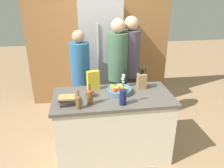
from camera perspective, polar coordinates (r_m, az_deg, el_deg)
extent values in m
plane|color=#A37F5B|center=(3.23, 0.25, -17.45)|extent=(14.00, 14.00, 0.00)
cube|color=silver|center=(2.97, 0.26, -11.17)|extent=(1.44, 0.71, 0.85)
cube|color=#56514C|center=(2.75, 0.28, -3.43)|extent=(1.50, 0.74, 0.04)
cube|color=#9E6B3D|center=(4.24, -3.28, 12.15)|extent=(2.70, 0.12, 2.60)
cube|color=#B7B7BC|center=(3.96, -3.12, 6.82)|extent=(0.71, 0.60, 1.99)
cylinder|color=#B7B7BC|center=(3.63, -3.51, 6.91)|extent=(0.02, 0.02, 1.09)
cylinder|color=slate|center=(2.80, 1.97, -1.80)|extent=(0.32, 0.32, 0.06)
torus|color=slate|center=(2.79, 1.98, -1.27)|extent=(0.32, 0.32, 0.02)
sphere|color=#C64C23|center=(2.72, 0.48, -1.81)|extent=(0.08, 0.08, 0.08)
sphere|color=#99B233|center=(2.84, 0.14, -0.64)|extent=(0.07, 0.07, 0.07)
sphere|color=#99B233|center=(2.78, 1.96, -1.40)|extent=(0.07, 0.07, 0.07)
sphere|color=red|center=(2.77, 2.46, -1.23)|extent=(0.06, 0.06, 0.06)
sphere|color=red|center=(2.76, 2.20, -1.21)|extent=(0.07, 0.07, 0.07)
cylinder|color=yellow|center=(2.75, 2.07, -1.10)|extent=(0.17, 0.09, 0.03)
cylinder|color=yellow|center=(2.75, 2.46, -0.83)|extent=(0.09, 0.15, 0.03)
cylinder|color=yellow|center=(2.74, 2.64, -0.72)|extent=(0.06, 0.15, 0.03)
cube|color=#A87A4C|center=(2.93, 7.75, 0.74)|extent=(0.11, 0.10, 0.20)
cylinder|color=black|center=(2.88, 7.07, 3.31)|extent=(0.01, 0.01, 0.09)
cylinder|color=black|center=(2.86, 7.50, 3.21)|extent=(0.01, 0.01, 0.09)
cylinder|color=black|center=(2.88, 7.73, 3.04)|extent=(0.01, 0.01, 0.07)
cylinder|color=black|center=(2.90, 7.97, 3.35)|extent=(0.01, 0.01, 0.09)
cylinder|color=black|center=(2.91, 8.26, 3.13)|extent=(0.01, 0.01, 0.06)
cylinder|color=black|center=(2.89, 8.69, 3.25)|extent=(0.01, 0.01, 0.09)
cylinder|color=#191E4C|center=(2.50, 2.86, -3.49)|extent=(0.08, 0.08, 0.18)
cylinder|color=#477538|center=(2.43, 3.02, 0.07)|extent=(0.01, 0.01, 0.16)
sphere|color=white|center=(2.40, 3.11, 1.81)|extent=(0.03, 0.03, 0.03)
cylinder|color=#477538|center=(2.44, 2.92, -0.54)|extent=(0.01, 0.01, 0.10)
sphere|color=white|center=(2.42, 2.94, 0.56)|extent=(0.03, 0.03, 0.03)
cylinder|color=#477538|center=(2.43, 2.80, -0.14)|extent=(0.01, 0.02, 0.14)
sphere|color=white|center=(2.41, 2.74, 1.36)|extent=(0.03, 0.03, 0.03)
cylinder|color=#477538|center=(2.43, 2.89, -0.25)|extent=(0.01, 0.01, 0.13)
sphere|color=white|center=(2.40, 2.90, 1.18)|extent=(0.03, 0.03, 0.03)
cylinder|color=#477538|center=(2.42, 2.97, 0.24)|extent=(0.01, 0.01, 0.18)
sphere|color=white|center=(2.39, 3.02, 2.18)|extent=(0.03, 0.03, 0.03)
cube|color=yellow|center=(2.86, -4.93, 0.91)|extent=(0.17, 0.10, 0.26)
cylinder|color=#99332D|center=(2.71, -5.87, -2.49)|extent=(0.09, 0.09, 0.09)
torus|color=#99332D|center=(2.70, -4.82, -2.49)|extent=(0.06, 0.02, 0.06)
cube|color=#232328|center=(2.59, -11.66, -5.01)|extent=(0.17, 0.15, 0.02)
cube|color=#3D6047|center=(2.58, -11.54, -4.64)|extent=(0.18, 0.13, 0.02)
cube|color=maroon|center=(2.57, -11.60, -4.33)|extent=(0.15, 0.12, 0.02)
cube|color=#2D334C|center=(2.56, -11.74, -3.81)|extent=(0.19, 0.16, 0.02)
cube|color=#99844C|center=(2.55, -11.76, -3.45)|extent=(0.19, 0.15, 0.02)
cylinder|color=brown|center=(2.45, -8.71, -4.86)|extent=(0.07, 0.07, 0.14)
cone|color=brown|center=(2.41, -8.82, -3.13)|extent=(0.07, 0.07, 0.03)
cylinder|color=brown|center=(2.39, -8.88, -2.22)|extent=(0.03, 0.03, 0.06)
cylinder|color=brown|center=(2.52, -5.84, -3.56)|extent=(0.07, 0.07, 0.16)
cone|color=brown|center=(2.48, -5.93, -1.60)|extent=(0.07, 0.07, 0.03)
cylinder|color=brown|center=(2.46, -5.97, -0.57)|extent=(0.03, 0.03, 0.07)
cylinder|color=black|center=(2.97, 3.35, 0.84)|extent=(0.06, 0.06, 0.16)
cone|color=black|center=(2.94, 3.39, 2.61)|extent=(0.06, 0.06, 0.03)
cylinder|color=black|center=(2.92, 3.41, 3.53)|extent=(0.02, 0.02, 0.07)
cube|color=#383842|center=(3.64, -7.72, -5.30)|extent=(0.24, 0.17, 0.77)
cylinder|color=#2D6093|center=(3.37, -8.35, 5.29)|extent=(0.30, 0.30, 0.64)
sphere|color=tan|center=(3.27, -8.77, 12.18)|extent=(0.19, 0.19, 0.19)
cube|color=#383842|center=(3.56, 1.39, -5.02)|extent=(0.27, 0.23, 0.85)
cylinder|color=#42664C|center=(3.27, 1.53, 7.07)|extent=(0.29, 0.29, 0.71)
sphere|color=#DBAD89|center=(3.17, 1.61, 15.00)|extent=(0.20, 0.20, 0.20)
cube|color=#383842|center=(3.67, 4.38, -4.08)|extent=(0.25, 0.18, 0.86)
cylinder|color=#4C4256|center=(3.39, 4.78, 7.81)|extent=(0.30, 0.30, 0.71)
sphere|color=#DBAD89|center=(3.30, 5.05, 15.55)|extent=(0.21, 0.21, 0.21)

